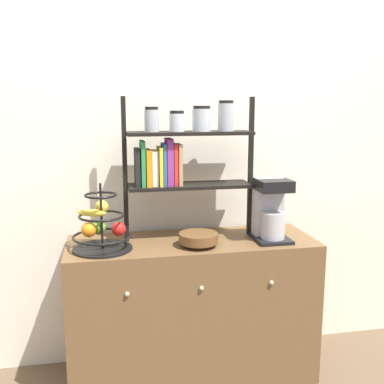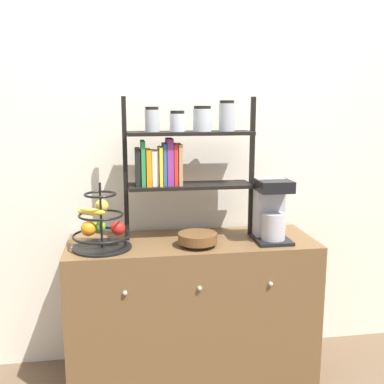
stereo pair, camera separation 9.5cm
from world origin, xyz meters
name	(u,v)px [view 1 (the left image)]	position (x,y,z in m)	size (l,w,h in m)	color
wall_back	(183,143)	(0.00, 0.52, 1.30)	(7.00, 0.05, 2.60)	silver
sideboard	(192,309)	(0.00, 0.24, 0.40)	(1.34, 0.49, 0.79)	brown
coffee_maker	(270,209)	(0.42, 0.18, 0.96)	(0.18, 0.22, 0.34)	black
fruit_stand	(101,228)	(-0.48, 0.18, 0.90)	(0.30, 0.30, 0.34)	black
wooden_bowl	(198,238)	(0.01, 0.14, 0.83)	(0.21, 0.21, 0.07)	brown
shelf_hutch	(179,152)	(-0.06, 0.31, 1.27)	(0.72, 0.20, 0.77)	black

